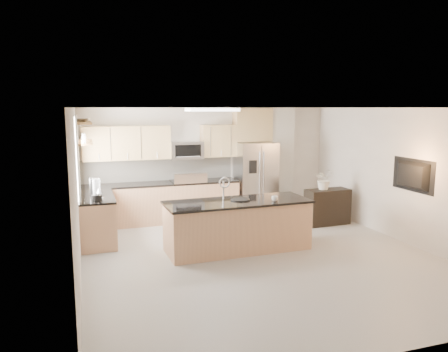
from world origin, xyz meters
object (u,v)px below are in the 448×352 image
object	(u,v)px
refrigerator	(255,179)
cup	(275,198)
television	(409,175)
kettle	(99,192)
blender	(97,192)
coffee_maker	(94,187)
platter	(240,200)
bowl	(83,119)
credenza	(327,207)
microwave	(186,150)
flower_vase	(324,174)
range	(188,200)
island	(238,225)

from	to	relation	value
refrigerator	cup	xyz separation A→B (m)	(-0.66, -2.56, 0.08)
cup	television	distance (m)	2.59
refrigerator	cup	world-z (taller)	refrigerator
kettle	blender	bearing A→B (deg)	-97.70
coffee_maker	television	bearing A→B (deg)	-21.40
platter	bowl	size ratio (longest dim) A/B	1.03
blender	bowl	xyz separation A→B (m)	(-0.18, 0.73, 1.28)
credenza	television	distance (m)	2.12
refrigerator	cup	distance (m)	2.65
microwave	flower_vase	distance (m)	3.18
refrigerator	platter	bearing A→B (deg)	-118.21
television	refrigerator	bearing A→B (deg)	31.04
range	microwave	distance (m)	1.16
kettle	platter	bearing A→B (deg)	-23.47
cup	range	bearing A→B (deg)	110.92
range	credenza	distance (m)	3.18
microwave	kettle	bearing A→B (deg)	-145.24
credenza	kettle	xyz separation A→B (m)	(-4.91, 0.05, 0.62)
range	island	distance (m)	2.41
cup	island	bearing A→B (deg)	160.61
range	television	size ratio (longest dim) A/B	1.06
blender	television	size ratio (longest dim) A/B	0.39
range	refrigerator	world-z (taller)	refrigerator
refrigerator	kettle	xyz separation A→B (m)	(-3.68, -1.23, 0.13)
refrigerator	range	bearing A→B (deg)	178.40
refrigerator	bowl	distance (m)	4.28
microwave	credenza	bearing A→B (deg)	-26.68
credenza	blender	size ratio (longest dim) A/B	2.38
range	coffee_maker	distance (m)	2.37
refrigerator	flower_vase	distance (m)	1.72
platter	kettle	distance (m)	2.67
island	microwave	bearing A→B (deg)	96.65
television	island	bearing A→B (deg)	76.85
blender	flower_vase	world-z (taller)	flower_vase
cup	flower_vase	world-z (taller)	flower_vase
microwave	blender	distance (m)	2.78
refrigerator	credenza	size ratio (longest dim) A/B	1.79
range	kettle	distance (m)	2.46
island	credenza	distance (m)	2.74
television	bowl	bearing A→B (deg)	69.14
coffee_maker	cup	bearing A→B (deg)	-28.58
bowl	television	xyz separation A→B (m)	(5.76, -2.20, -1.03)
island	credenza	xyz separation A→B (m)	(2.52, 1.06, -0.06)
range	credenza	bearing A→B (deg)	-24.68
blender	flower_vase	size ratio (longest dim) A/B	0.59
microwave	television	world-z (taller)	microwave
coffee_maker	television	size ratio (longest dim) A/B	0.30
cup	coffee_maker	size ratio (longest dim) A/B	0.38
island	bowl	distance (m)	3.55
microwave	coffee_maker	bearing A→B (deg)	-153.41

